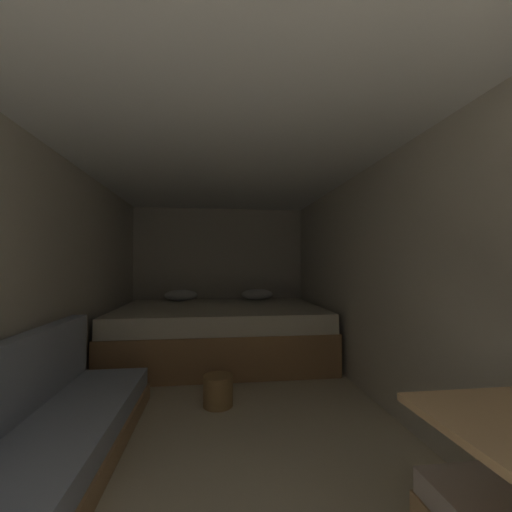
# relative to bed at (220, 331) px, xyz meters

# --- Properties ---
(ground_plane) EXTENTS (7.48, 7.48, 0.00)m
(ground_plane) POSITION_rel_bed_xyz_m (0.00, -1.78, -0.34)
(ground_plane) COLOR beige
(wall_back) EXTENTS (2.79, 0.05, 2.12)m
(wall_back) POSITION_rel_bed_xyz_m (0.00, 0.99, 0.72)
(wall_back) COLOR beige
(wall_back) RESTS_ON ground
(wall_left) EXTENTS (0.05, 5.48, 2.12)m
(wall_left) POSITION_rel_bed_xyz_m (-1.37, -1.78, 0.72)
(wall_left) COLOR beige
(wall_left) RESTS_ON ground
(wall_right) EXTENTS (0.05, 5.48, 2.12)m
(wall_right) POSITION_rel_bed_xyz_m (1.37, -1.78, 0.72)
(wall_right) COLOR beige
(wall_right) RESTS_ON ground
(ceiling_slab) EXTENTS (2.79, 5.48, 0.05)m
(ceiling_slab) POSITION_rel_bed_xyz_m (0.00, -1.78, 1.80)
(ceiling_slab) COLOR white
(ceiling_slab) RESTS_ON wall_left
(bed) EXTENTS (2.57, 1.85, 0.84)m
(bed) POSITION_rel_bed_xyz_m (0.00, 0.00, 0.00)
(bed) COLOR #9E7247
(bed) RESTS_ON ground
(wicker_basket) EXTENTS (0.26, 0.26, 0.26)m
(wicker_basket) POSITION_rel_bed_xyz_m (-0.04, -1.45, -0.21)
(wicker_basket) COLOR olive
(wicker_basket) RESTS_ON ground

